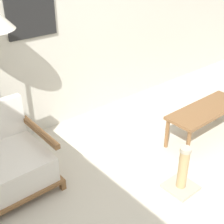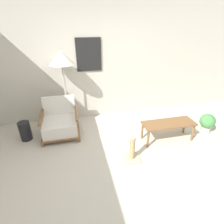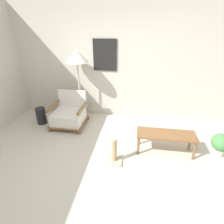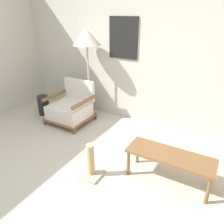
{
  "view_description": "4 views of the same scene",
  "coord_description": "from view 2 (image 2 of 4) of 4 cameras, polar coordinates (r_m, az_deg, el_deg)",
  "views": [
    {
      "loc": [
        -1.83,
        -1.0,
        2.13
      ],
      "look_at": [
        -0.01,
        1.17,
        0.55
      ],
      "focal_mm": 50.0,
      "sensor_mm": 36.0,
      "label": 1
    },
    {
      "loc": [
        -0.73,
        -1.94,
        2.19
      ],
      "look_at": [
        -0.01,
        1.17,
        0.55
      ],
      "focal_mm": 28.0,
      "sensor_mm": 36.0,
      "label": 2
    },
    {
      "loc": [
        0.48,
        -2.06,
        2.17
      ],
      "look_at": [
        -0.01,
        1.17,
        0.55
      ],
      "focal_mm": 28.0,
      "sensor_mm": 36.0,
      "label": 3
    },
    {
      "loc": [
        1.53,
        -1.52,
        2.0
      ],
      "look_at": [
        -0.01,
        1.17,
        0.55
      ],
      "focal_mm": 35.0,
      "sensor_mm": 36.0,
      "label": 4
    }
  ],
  "objects": [
    {
      "name": "potted_plant",
      "position": [
        4.36,
        28.64,
        -2.98
      ],
      "size": [
        0.32,
        0.32,
        0.44
      ],
      "color": "beige",
      "rests_on": "ground_plane"
    },
    {
      "name": "scratching_post",
      "position": [
        3.17,
        6.55,
        -12.71
      ],
      "size": [
        0.28,
        0.28,
        0.48
      ],
      "color": "#B2A893",
      "rests_on": "ground_plane"
    },
    {
      "name": "vase",
      "position": [
        4.03,
        -26.48,
        -5.55
      ],
      "size": [
        0.23,
        0.23,
        0.4
      ],
      "primitive_type": "cylinder",
      "color": "black",
      "rests_on": "ground_plane"
    },
    {
      "name": "wall_back",
      "position": [
        4.26,
        -3.02,
        15.77
      ],
      "size": [
        8.0,
        0.09,
        2.7
      ],
      "color": "beige",
      "rests_on": "ground_plane"
    },
    {
      "name": "armchair",
      "position": [
        3.9,
        -16.5,
        -3.46
      ],
      "size": [
        0.76,
        0.74,
        0.77
      ],
      "color": "brown",
      "rests_on": "ground_plane"
    },
    {
      "name": "coffee_table",
      "position": [
        3.71,
        17.98,
        -4.01
      ],
      "size": [
        1.06,
        0.38,
        0.4
      ],
      "color": "brown",
      "rests_on": "ground_plane"
    },
    {
      "name": "ground_plane",
      "position": [
        3.02,
        5.6,
        -19.56
      ],
      "size": [
        14.0,
        14.0,
        0.0
      ],
      "primitive_type": "plane",
      "color": "beige"
    },
    {
      "name": "floor_lamp",
      "position": [
        3.83,
        -16.21,
        16.11
      ],
      "size": [
        0.52,
        0.52,
        1.71
      ],
      "color": "#B7B2A8",
      "rests_on": "ground_plane"
    }
  ]
}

